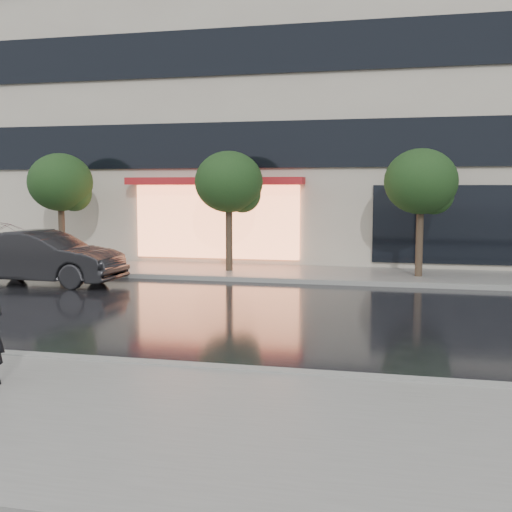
% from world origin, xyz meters
% --- Properties ---
extents(ground, '(120.00, 120.00, 0.00)m').
position_xyz_m(ground, '(0.00, 0.00, 0.00)').
color(ground, black).
rests_on(ground, ground).
extents(sidewalk_near, '(60.00, 4.50, 0.12)m').
position_xyz_m(sidewalk_near, '(0.00, -3.25, 0.06)').
color(sidewalk_near, slate).
rests_on(sidewalk_near, ground).
extents(sidewalk_far, '(60.00, 3.50, 0.12)m').
position_xyz_m(sidewalk_far, '(0.00, 10.25, 0.06)').
color(sidewalk_far, slate).
rests_on(sidewalk_far, ground).
extents(curb_near, '(60.00, 0.25, 0.14)m').
position_xyz_m(curb_near, '(0.00, -1.00, 0.07)').
color(curb_near, gray).
rests_on(curb_near, ground).
extents(curb_far, '(60.00, 0.25, 0.14)m').
position_xyz_m(curb_far, '(0.00, 8.50, 0.07)').
color(curb_far, gray).
rests_on(curb_far, ground).
extents(office_building, '(30.00, 12.76, 18.00)m').
position_xyz_m(office_building, '(-0.00, 17.97, 9.00)').
color(office_building, '#B8AF9B').
rests_on(office_building, ground).
extents(tree_far_west, '(2.20, 2.20, 3.99)m').
position_xyz_m(tree_far_west, '(-8.94, 10.03, 2.92)').
color(tree_far_west, '#33261C').
rests_on(tree_far_west, ground).
extents(tree_mid_west, '(2.20, 2.20, 3.99)m').
position_xyz_m(tree_mid_west, '(-2.94, 10.03, 2.92)').
color(tree_mid_west, '#33261C').
rests_on(tree_mid_west, ground).
extents(tree_mid_east, '(2.20, 2.20, 3.99)m').
position_xyz_m(tree_mid_east, '(3.06, 10.03, 2.92)').
color(tree_mid_east, '#33261C').
rests_on(tree_mid_east, ground).
extents(parked_car, '(4.80, 1.81, 1.56)m').
position_xyz_m(parked_car, '(-7.72, 6.67, 0.78)').
color(parked_car, black).
rests_on(parked_car, ground).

